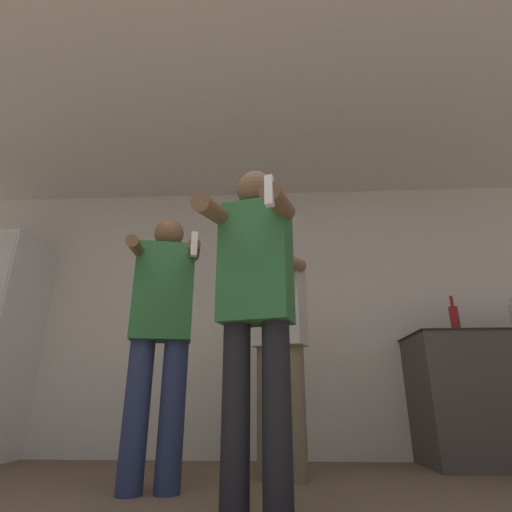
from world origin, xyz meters
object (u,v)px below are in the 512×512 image
bottle_tall_gin (455,319)px  person_man_side (161,328)px  person_woman_foreground (255,295)px  person_spectator_back (279,329)px

bottle_tall_gin → person_man_side: bearing=-155.3°
bottle_tall_gin → person_man_side: (-2.18, -1.00, -0.23)m
bottle_tall_gin → person_woman_foreground: (-1.58, -1.53, -0.17)m
person_man_side → person_spectator_back: (0.71, 0.47, 0.07)m
bottle_tall_gin → person_man_side: 2.41m
person_man_side → person_spectator_back: bearing=33.6°
bottle_tall_gin → person_woman_foreground: size_ratio=0.20×
person_spectator_back → bottle_tall_gin: bearing=19.9°
person_man_side → bottle_tall_gin: bearing=24.7°
bottle_tall_gin → person_man_side: size_ratio=0.20×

